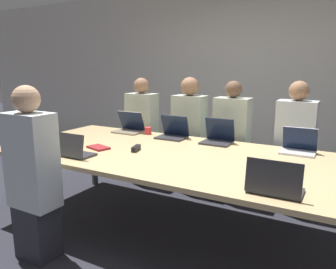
% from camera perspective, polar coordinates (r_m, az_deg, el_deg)
% --- Properties ---
extents(ground_plane, '(24.00, 24.00, 0.00)m').
position_cam_1_polar(ground_plane, '(3.35, 1.84, -16.21)').
color(ground_plane, '#2D2D38').
extents(curtain_wall, '(12.00, 0.06, 2.80)m').
position_cam_1_polar(curtain_wall, '(5.15, 14.15, 9.51)').
color(curtain_wall, beige).
rests_on(curtain_wall, ground_plane).
extents(conference_table, '(3.54, 1.53, 0.77)m').
position_cam_1_polar(conference_table, '(3.08, 1.93, -4.31)').
color(conference_table, '#D6B77F').
rests_on(conference_table, ground_plane).
extents(laptop_far_midleft, '(0.33, 0.26, 0.26)m').
position_cam_1_polar(laptop_far_midleft, '(3.74, 0.90, 0.53)').
color(laptop_far_midleft, '#333338').
rests_on(laptop_far_midleft, conference_table).
extents(person_far_midleft, '(0.40, 0.24, 1.45)m').
position_cam_1_polar(person_far_midleft, '(4.15, 3.70, -0.31)').
color(person_far_midleft, '#2D2D38').
rests_on(person_far_midleft, ground_plane).
extents(laptop_far_left, '(0.35, 0.27, 0.26)m').
position_cam_1_polar(laptop_far_left, '(4.09, -6.66, 1.43)').
color(laptop_far_left, gray).
rests_on(laptop_far_left, conference_table).
extents(person_far_left, '(0.40, 0.24, 1.43)m').
position_cam_1_polar(person_far_left, '(4.46, -4.52, 0.35)').
color(person_far_left, '#2D2D38').
rests_on(person_far_left, ground_plane).
extents(cup_far_left, '(0.08, 0.08, 0.08)m').
position_cam_1_polar(cup_far_left, '(3.95, -3.50, 0.67)').
color(cup_far_left, red).
rests_on(cup_far_left, conference_table).
extents(laptop_near_left, '(0.36, 0.22, 0.22)m').
position_cam_1_polar(laptop_near_left, '(3.09, -16.44, -2.52)').
color(laptop_near_left, '#333338').
rests_on(laptop_near_left, conference_table).
extents(person_near_left, '(0.40, 0.24, 1.44)m').
position_cam_1_polar(person_near_left, '(2.88, -22.45, -6.85)').
color(person_near_left, '#2D2D38').
rests_on(person_near_left, ground_plane).
extents(laptop_near_right, '(0.34, 0.23, 0.24)m').
position_cam_1_polar(laptop_near_right, '(2.21, 18.05, -8.23)').
color(laptop_near_right, '#333338').
rests_on(laptop_near_right, conference_table).
extents(laptop_far_right, '(0.31, 0.24, 0.24)m').
position_cam_1_polar(laptop_far_right, '(3.33, 21.81, -1.81)').
color(laptop_far_right, silver).
rests_on(laptop_far_right, conference_table).
extents(person_far_right, '(0.40, 0.24, 1.43)m').
position_cam_1_polar(person_far_right, '(3.79, 21.13, -2.45)').
color(person_far_right, '#2D2D38').
rests_on(person_far_right, ground_plane).
extents(laptop_far_center, '(0.32, 0.26, 0.26)m').
position_cam_1_polar(laptop_far_center, '(3.53, 8.71, -0.26)').
color(laptop_far_center, '#333338').
rests_on(laptop_far_center, conference_table).
extents(person_far_center, '(0.40, 0.24, 1.42)m').
position_cam_1_polar(person_far_center, '(3.92, 10.96, -1.54)').
color(person_far_center, '#2D2D38').
rests_on(person_far_center, ground_plane).
extents(stapler, '(0.08, 0.16, 0.05)m').
position_cam_1_polar(stapler, '(3.19, -5.59, -2.41)').
color(stapler, black).
rests_on(stapler, conference_table).
extents(notebook, '(0.26, 0.20, 0.02)m').
position_cam_1_polar(notebook, '(3.34, -12.03, -2.24)').
color(notebook, maroon).
rests_on(notebook, conference_table).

